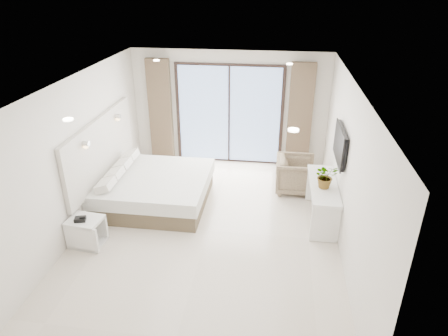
{
  "coord_description": "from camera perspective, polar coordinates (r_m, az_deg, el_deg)",
  "views": [
    {
      "loc": [
        1.1,
        -5.95,
        4.2
      ],
      "look_at": [
        0.24,
        0.4,
        1.09
      ],
      "focal_mm": 32.0,
      "sensor_mm": 36.0,
      "label": 1
    }
  ],
  "objects": [
    {
      "name": "armchair",
      "position": [
        8.6,
        10.21,
        -0.69
      ],
      "size": [
        0.76,
        0.81,
        0.82
      ],
      "primitive_type": "imported",
      "rotation": [
        0.0,
        0.0,
        1.59
      ],
      "color": "#91855F",
      "rests_on": "ground"
    },
    {
      "name": "plant",
      "position": [
        7.3,
        14.3,
        -1.47
      ],
      "size": [
        0.51,
        0.54,
        0.35
      ],
      "primitive_type": "imported",
      "rotation": [
        0.0,
        0.0,
        0.29
      ],
      "color": "#33662D",
      "rests_on": "console_desk"
    },
    {
      "name": "bed",
      "position": [
        8.18,
        -9.94,
        -2.93
      ],
      "size": [
        2.12,
        2.02,
        0.73
      ],
      "color": "brown",
      "rests_on": "ground"
    },
    {
      "name": "room_shell",
      "position": [
        7.4,
        -2.89,
        5.12
      ],
      "size": [
        4.62,
        6.22,
        2.72
      ],
      "color": "silver",
      "rests_on": "ground"
    },
    {
      "name": "console_desk",
      "position": [
        7.6,
        13.89,
        -3.55
      ],
      "size": [
        0.49,
        1.58,
        0.77
      ],
      "color": "white",
      "rests_on": "ground"
    },
    {
      "name": "ground",
      "position": [
        7.36,
        -2.28,
        -8.93
      ],
      "size": [
        6.2,
        6.2,
        0.0
      ],
      "primitive_type": "plane",
      "color": "beige",
      "rests_on": "ground"
    },
    {
      "name": "nightstand",
      "position": [
        7.28,
        -19.03,
        -8.6
      ],
      "size": [
        0.6,
        0.51,
        0.5
      ],
      "rotation": [
        0.0,
        0.0,
        -0.12
      ],
      "color": "white",
      "rests_on": "ground"
    },
    {
      "name": "phone",
      "position": [
        7.11,
        -19.85,
        -6.89
      ],
      "size": [
        0.21,
        0.18,
        0.06
      ],
      "primitive_type": "cube",
      "rotation": [
        0.0,
        0.0,
        0.27
      ],
      "color": "black",
      "rests_on": "nightstand"
    }
  ]
}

